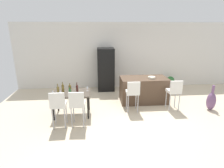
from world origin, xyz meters
TOP-DOWN VIEW (x-y plane):
  - ground_plane at (0.00, 0.00)m, footprint 10.00×10.00m
  - back_wall at (0.00, 2.62)m, footprint 10.00×0.12m
  - kitchen_island at (0.29, 0.69)m, footprint 1.70×0.90m
  - bar_chair_left at (-0.28, -0.14)m, footprint 0.40×0.40m
  - bar_chair_middle at (1.10, -0.14)m, footprint 0.40×0.40m
  - dining_table at (-2.23, -0.21)m, footprint 1.14×0.77m
  - dining_chair_near at (-2.48, -0.95)m, footprint 0.41×0.41m
  - dining_chair_far at (-1.97, -0.95)m, footprint 0.42×0.42m
  - wine_bottle_middle at (-2.26, -0.17)m, footprint 0.08×0.08m
  - wine_bottle_right at (-2.05, -0.16)m, footprint 0.07×0.07m
  - wine_bottle_left at (-2.60, -0.30)m, footprint 0.07×0.07m
  - wine_bottle_end at (-2.48, -0.15)m, footprint 0.07×0.07m
  - wine_bottle_far at (-2.22, -0.50)m, footprint 0.07×0.07m
  - wine_glass_near at (-2.73, -0.40)m, footprint 0.07×0.07m
  - wine_glass_corner at (-2.51, -0.43)m, footprint 0.07×0.07m
  - wine_glass_inner at (-1.74, -0.07)m, footprint 0.07×0.07m
  - refrigerator at (-1.03, 2.18)m, footprint 0.72×0.68m
  - fruit_bowl at (0.53, 0.56)m, footprint 0.26×0.26m
  - floor_vase at (2.37, -0.23)m, footprint 0.29×0.29m
  - potted_plant at (1.93, 2.17)m, footprint 0.34×0.34m

SIDE VIEW (x-z plane):
  - ground_plane at x=0.00m, z-range 0.00..0.00m
  - potted_plant at x=1.93m, z-range 0.04..0.58m
  - floor_vase at x=2.37m, z-range -0.11..0.75m
  - kitchen_island at x=0.29m, z-range 0.00..0.92m
  - dining_table at x=-2.23m, z-range 0.29..1.03m
  - bar_chair_left at x=-0.28m, z-range 0.17..1.22m
  - bar_chair_middle at x=1.10m, z-range 0.17..1.22m
  - dining_chair_near at x=-2.48m, z-range 0.17..1.22m
  - dining_chair_far at x=-1.97m, z-range 0.17..1.22m
  - wine_bottle_far at x=-2.22m, z-range 0.71..0.98m
  - wine_bottle_right at x=-2.05m, z-range 0.70..1.01m
  - wine_bottle_middle at x=-2.26m, z-range 0.71..1.01m
  - wine_bottle_left at x=-2.60m, z-range 0.70..1.03m
  - wine_glass_near at x=-2.73m, z-range 0.78..0.95m
  - wine_glass_corner at x=-2.51m, z-range 0.78..0.95m
  - wine_glass_inner at x=-1.74m, z-range 0.78..0.95m
  - wine_bottle_end at x=-2.48m, z-range 0.70..1.03m
  - refrigerator at x=-1.03m, z-range 0.00..1.84m
  - fruit_bowl at x=0.53m, z-range 0.92..0.99m
  - back_wall at x=0.00m, z-range 0.00..2.90m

